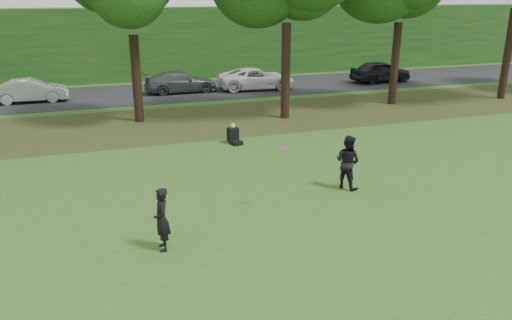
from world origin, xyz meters
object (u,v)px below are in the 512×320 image
Objects in this scene: player_left at (162,219)px; seated_person at (234,136)px; frisbee at (283,148)px; player_right at (348,162)px.

player_left is 9.21m from seated_person.
frisbee reaches higher than seated_person.
frisbee reaches higher than player_left.
player_left is at bearing -127.60° from seated_person.
player_right is at bearing -81.85° from seated_person.
player_right reaches higher than player_left.
frisbee is 7.09m from seated_person.
player_right is at bearing 19.52° from frisbee.
player_left is 1.91× the size of seated_person.
frisbee is 0.46× the size of seated_person.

